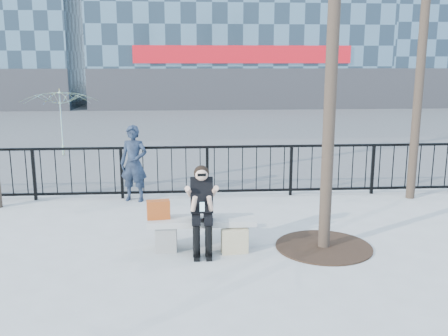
{
  "coord_description": "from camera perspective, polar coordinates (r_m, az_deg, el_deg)",
  "views": [
    {
      "loc": [
        -0.18,
        -7.33,
        2.86
      ],
      "look_at": [
        0.4,
        0.8,
        1.1
      ],
      "focal_mm": 40.0,
      "sensor_mm": 36.0,
      "label": 1
    }
  ],
  "objects": [
    {
      "name": "ground",
      "position": [
        7.88,
        -2.52,
        -9.13
      ],
      "size": [
        120.0,
        120.0,
        0.0
      ],
      "primitive_type": "plane",
      "color": "gray",
      "rests_on": "ground"
    },
    {
      "name": "street_surface",
      "position": [
        22.52,
        -3.58,
        4.89
      ],
      "size": [
        60.0,
        23.0,
        0.01
      ],
      "primitive_type": "cube",
      "color": "#474747",
      "rests_on": "ground"
    },
    {
      "name": "railing",
      "position": [
        10.59,
        -3.0,
        -0.41
      ],
      "size": [
        14.0,
        0.06,
        1.1
      ],
      "color": "black",
      "rests_on": "ground"
    },
    {
      "name": "tree_grate",
      "position": [
        8.05,
        11.31,
        -8.8
      ],
      "size": [
        1.5,
        1.5,
        0.02
      ],
      "primitive_type": "cylinder",
      "color": "black",
      "rests_on": "ground"
    },
    {
      "name": "bench_main",
      "position": [
        7.77,
        -2.55,
        -7.06
      ],
      "size": [
        1.65,
        0.46,
        0.49
      ],
      "color": "slate",
      "rests_on": "ground"
    },
    {
      "name": "seated_woman",
      "position": [
        7.5,
        -2.54,
        -4.81
      ],
      "size": [
        0.5,
        0.64,
        1.34
      ],
      "color": "black",
      "rests_on": "ground"
    },
    {
      "name": "handbag",
      "position": [
        7.7,
        -7.52,
        -4.74
      ],
      "size": [
        0.37,
        0.21,
        0.29
      ],
      "primitive_type": "cube",
      "rotation": [
        0.0,
        0.0,
        0.13
      ],
      "color": "#A64114",
      "rests_on": "bench_main"
    },
    {
      "name": "shopping_bag",
      "position": [
        7.61,
        1.23,
        -8.37
      ],
      "size": [
        0.41,
        0.18,
        0.38
      ],
      "primitive_type": "cube",
      "rotation": [
        0.0,
        0.0,
        0.1
      ],
      "color": "beige",
      "rests_on": "ground"
    },
    {
      "name": "standing_man",
      "position": [
        10.41,
        -10.26,
        0.51
      ],
      "size": [
        0.66,
        0.52,
        1.58
      ],
      "primitive_type": "imported",
      "rotation": [
        0.0,
        0.0,
        -0.27
      ],
      "color": "black",
      "rests_on": "ground"
    },
    {
      "name": "vendor_umbrella",
      "position": [
        15.88,
        -18.15,
        4.95
      ],
      "size": [
        2.35,
        2.4,
        2.05
      ],
      "primitive_type": "imported",
      "rotation": [
        0.0,
        0.0,
        -0.06
      ],
      "color": "yellow",
      "rests_on": "ground"
    }
  ]
}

